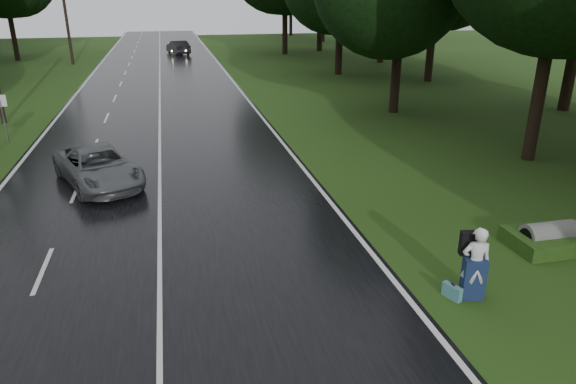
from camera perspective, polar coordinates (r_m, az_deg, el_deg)
name	(u,v)px	position (r m, az deg, el deg)	size (l,w,h in m)	color
ground	(160,298)	(13.08, -13.95, -11.30)	(160.00, 160.00, 0.00)	#264514
road	(160,115)	(31.85, -13.96, 8.19)	(12.00, 140.00, 0.04)	black
lane_center	(160,115)	(31.84, -13.96, 8.23)	(0.12, 140.00, 0.01)	silver
grey_car	(98,167)	(20.74, -20.22, 2.64)	(2.31, 5.01, 1.39)	#575A5D
far_car	(178,47)	(63.35, -12.02, 15.34)	(1.62, 4.66, 1.53)	black
hitchhiker	(475,266)	(13.08, 19.88, -7.63)	(0.77, 0.72, 1.85)	silver
suitcase	(452,292)	(13.22, 17.62, -10.43)	(0.15, 0.51, 0.36)	teal
culvert	(547,247)	(16.79, 26.63, -5.43)	(0.77, 0.77, 1.55)	slate
utility_pole_mid	(4,123)	(33.28, -28.80, 6.70)	(1.80, 0.28, 10.18)	black
utility_pole_far	(73,64)	(57.79, -22.60, 12.87)	(1.80, 0.28, 10.83)	black
road_sign_b	(8,143)	(28.77, -28.44, 4.81)	(0.56, 0.10, 2.33)	white
tree_left_f	(18,60)	(63.57, -27.61, 12.73)	(10.06, 10.06, 15.72)	black
tree_right_c	(527,159)	(25.10, 24.89, 3.31)	(10.62, 10.62, 16.59)	black
tree_right_d	(393,112)	(32.56, 11.50, 8.63)	(8.24, 8.24, 12.88)	black
tree_right_e	(338,74)	(47.23, 5.54, 12.80)	(8.61, 8.61, 13.46)	black
tree_right_f	(285,54)	(62.42, -0.34, 14.95)	(10.98, 10.98, 17.16)	black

